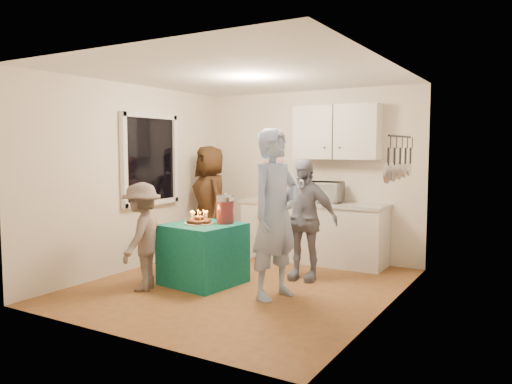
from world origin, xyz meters
The scene contains 19 objects.
floor centered at (0.00, 0.00, 0.00)m, with size 4.00×4.00×0.00m, color brown.
ceiling centered at (0.00, 0.00, 2.60)m, with size 4.00×4.00×0.00m, color white.
back_wall centered at (0.00, 2.00, 1.30)m, with size 3.60×3.60×0.00m, color silver.
left_wall centered at (-1.80, 0.00, 1.30)m, with size 4.00×4.00×0.00m, color silver.
right_wall centered at (1.80, 0.00, 1.30)m, with size 4.00×4.00×0.00m, color silver.
window_night centered at (-1.77, 0.30, 1.55)m, with size 0.04×1.00×1.20m, color black.
counter centered at (0.20, 1.70, 0.43)m, with size 2.20×0.58×0.86m, color white.
countertop centered at (0.20, 1.70, 0.89)m, with size 2.24×0.62×0.05m, color beige.
upper_cabinet centered at (0.50, 1.85, 1.95)m, with size 1.30×0.30×0.80m, color white.
pot_rack centered at (1.72, 0.70, 1.60)m, with size 0.12×1.00×0.60m, color black.
microwave centered at (0.36, 1.70, 1.06)m, with size 0.56×0.38×0.31m, color white.
party_table centered at (-0.49, -0.14, 0.38)m, with size 0.85×0.85×0.76m, color #0E6153.
donut_cake centered at (-0.52, -0.17, 0.85)m, with size 0.38×0.38×0.18m, color #381C0C, non-canonical shape.
punch_jar centered at (-0.27, 0.04, 0.93)m, with size 0.22×0.22×0.34m, color #B80E11.
man_birthday centered at (0.59, -0.21, 0.97)m, with size 0.71×0.46×1.94m, color #97B1DC.
woman_back_left centered at (-1.40, 1.28, 0.88)m, with size 0.86×0.56×1.75m, color #563518.
woman_back_center centered at (-0.23, 1.33, 0.78)m, with size 0.76×0.59×1.57m, color #F68880.
woman_back_right centered at (0.51, 0.68, 0.79)m, with size 0.93×0.39×1.58m, color #0F1535.
child_near_left centered at (-0.95, -0.75, 0.65)m, with size 0.84×0.49×1.30m, color #574A45.
Camera 1 is at (3.26, -5.16, 1.71)m, focal length 35.00 mm.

